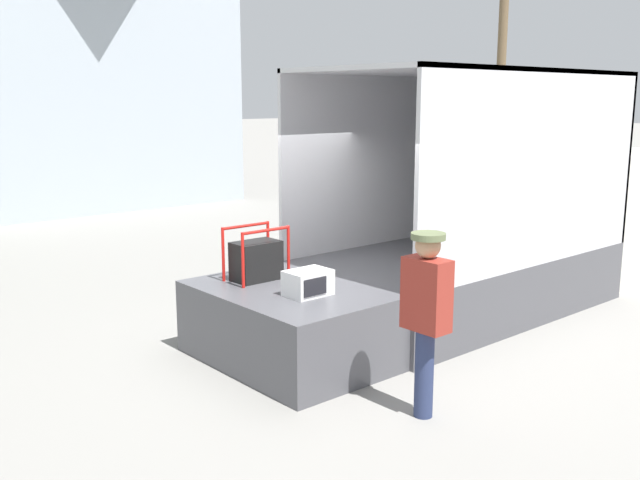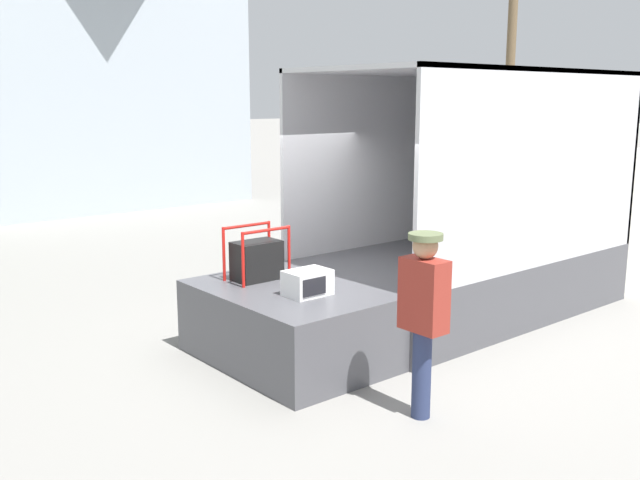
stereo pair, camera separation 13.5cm
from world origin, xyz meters
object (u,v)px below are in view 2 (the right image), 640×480
utility_pole (511,47)px  portable_generator (258,259)px  box_truck (529,232)px  microwave (308,283)px  worker_person (424,306)px

utility_pole → portable_generator: bearing=-154.5°
box_truck → portable_generator: size_ratio=9.76×
microwave → portable_generator: size_ratio=0.70×
worker_person → utility_pole: 17.19m
portable_generator → worker_person: worker_person is taller
microwave → utility_pole: bearing=28.4°
portable_generator → worker_person: bearing=-88.2°
box_truck → utility_pole: utility_pole is taller
worker_person → portable_generator: bearing=91.8°
microwave → utility_pole: 16.44m
portable_generator → microwave: bearing=-89.1°
microwave → worker_person: size_ratio=0.27×
box_truck → portable_generator: (-4.68, 0.56, 0.16)m
microwave → worker_person: (0.06, -1.62, 0.10)m
microwave → portable_generator: bearing=90.9°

